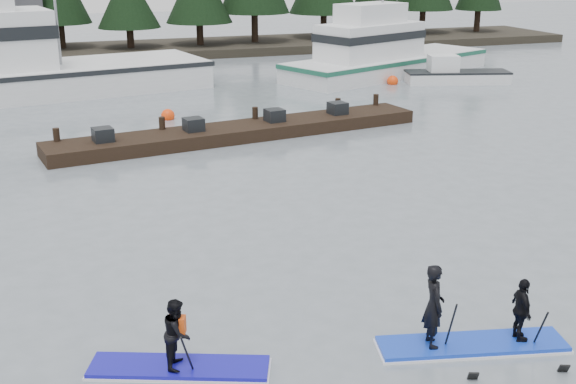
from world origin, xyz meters
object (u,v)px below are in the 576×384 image
object	(u,v)px
fishing_boat_medium	(383,65)
floating_dock	(241,131)
paddleboard_duo	(472,321)
paddleboard_solo	(178,347)

from	to	relation	value
fishing_boat_medium	floating_dock	xyz separation A→B (m)	(-12.22, -11.89, -0.34)
paddleboard_duo	fishing_boat_medium	bearing A→B (deg)	79.82
paddleboard_solo	paddleboard_duo	world-z (taller)	paddleboard_duo
fishing_boat_medium	paddleboard_duo	xyz separation A→B (m)	(-12.54, -28.84, -0.03)
fishing_boat_medium	floating_dock	size ratio (longest dim) A/B	0.95
fishing_boat_medium	paddleboard_duo	world-z (taller)	fishing_boat_medium
fishing_boat_medium	paddleboard_solo	bearing A→B (deg)	-144.82
paddleboard_solo	floating_dock	bearing A→B (deg)	91.92
fishing_boat_medium	paddleboard_duo	distance (m)	31.45
floating_dock	fishing_boat_medium	bearing A→B (deg)	35.89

